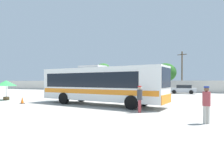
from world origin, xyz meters
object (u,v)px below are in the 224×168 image
Objects in this scene: parked_car_second_black at (112,88)px; parked_car_rightmost_silver at (183,89)px; parked_car_third_dark_blue at (147,88)px; coach_bus_white_orange at (99,84)px; roadside_tree_left at (103,70)px; roadside_tree_midleft at (134,73)px; vendor_umbrella_near_gate_green at (6,83)px; passenger_waiting_on_apron at (206,102)px; attendant_by_bus_door at (140,97)px; traffic_cone_on_apron at (22,100)px; roadside_tree_midright at (165,73)px; parked_car_leftmost_white at (86,88)px; utility_pole_near at (182,71)px.

parked_car_second_black is 13.08m from parked_car_rightmost_silver.
parked_car_rightmost_silver is (13.08, -0.08, 0.02)m from parked_car_second_black.
parked_car_second_black is at bearing 178.32° from parked_car_third_dark_blue.
coach_bus_white_orange is 31.09m from roadside_tree_left.
coach_bus_white_orange is 29.38m from roadside_tree_midleft.
coach_bus_white_orange is 11.38m from vendor_umbrella_near_gate_green.
coach_bus_white_orange reaches higher than passenger_waiting_on_apron.
attendant_by_bus_door is (4.40, -2.74, -0.84)m from coach_bus_white_orange.
traffic_cone_on_apron is at bearing -163.23° from coach_bus_white_orange.
parked_car_rightmost_silver is 0.74× the size of roadside_tree_midright.
parked_car_leftmost_white is 0.70× the size of roadside_tree_left.
roadside_tree_midleft is at bearing 119.36° from parked_car_third_dark_blue.
passenger_waiting_on_apron is 0.42× the size of parked_car_second_black.
passenger_waiting_on_apron is 0.32× the size of roadside_tree_midright.
vendor_umbrella_near_gate_green is 29.64m from roadside_tree_midleft.
roadside_tree_midright is at bearing 94.88° from attendant_by_bus_door.
vendor_umbrella_near_gate_green is at bearing 157.72° from traffic_cone_on_apron.
attendant_by_bus_door is at bearing 152.61° from passenger_waiting_on_apron.
parked_car_third_dark_blue is (-0.23, 19.14, -1.08)m from coach_bus_white_orange.
coach_bus_white_orange is 2.12× the size of roadside_tree_midleft.
passenger_waiting_on_apron is at bearing -84.22° from utility_pole_near.
roadside_tree_midright reaches higher than parked_car_rightmost_silver.
utility_pole_near is 1.39× the size of roadside_tree_midright.
parked_car_leftmost_white reaches higher than parked_car_third_dark_blue.
roadside_tree_midleft is at bearing 163.27° from utility_pole_near.
coach_bus_white_orange is 6.68× the size of attendant_by_bus_door.
parked_car_leftmost_white is at bearing 105.30° from traffic_cone_on_apron.
parked_car_third_dark_blue is (-4.63, 21.88, -0.23)m from attendant_by_bus_door.
parked_car_rightmost_silver is (-2.47, 24.01, -0.26)m from passenger_waiting_on_apron.
attendant_by_bus_door is 22.36m from parked_car_third_dark_blue.
passenger_waiting_on_apron is 20.17m from vendor_umbrella_near_gate_green.
utility_pole_near is (16.59, 25.74, 2.33)m from vendor_umbrella_near_gate_green.
utility_pole_near reaches higher than coach_bus_white_orange.
attendant_by_bus_door reaches higher than parked_car_leftmost_white.
parked_car_rightmost_silver is 24.84m from traffic_cone_on_apron.
traffic_cone_on_apron is at bearing -74.70° from parked_car_leftmost_white.
attendant_by_bus_door is 27.99m from roadside_tree_midright.
passenger_waiting_on_apron is 30.56m from utility_pole_near.
parked_car_rightmost_silver is (5.81, 19.26, -1.07)m from coach_bus_white_orange.
roadside_tree_midleft reaches higher than vendor_umbrella_near_gate_green.
coach_bus_white_orange reaches higher than traffic_cone_on_apron.
parked_car_leftmost_white is at bearing -124.40° from roadside_tree_midleft.
parked_car_third_dark_blue is 6.04m from parked_car_rightmost_silver.
utility_pole_near is 11.33m from roadside_tree_midleft.
parked_car_leftmost_white is (-16.97, 21.39, -0.20)m from attendant_by_bus_door.
attendant_by_bus_door is 0.41× the size of parked_car_rightmost_silver.
parked_car_third_dark_blue is at bearing -178.84° from parked_car_rightmost_silver.
traffic_cone_on_apron is (4.48, -1.83, -1.51)m from vendor_umbrella_near_gate_green.
vendor_umbrella_near_gate_green is at bearing -122.80° from utility_pole_near.
utility_pole_near is at bearing 57.20° from vendor_umbrella_near_gate_green.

